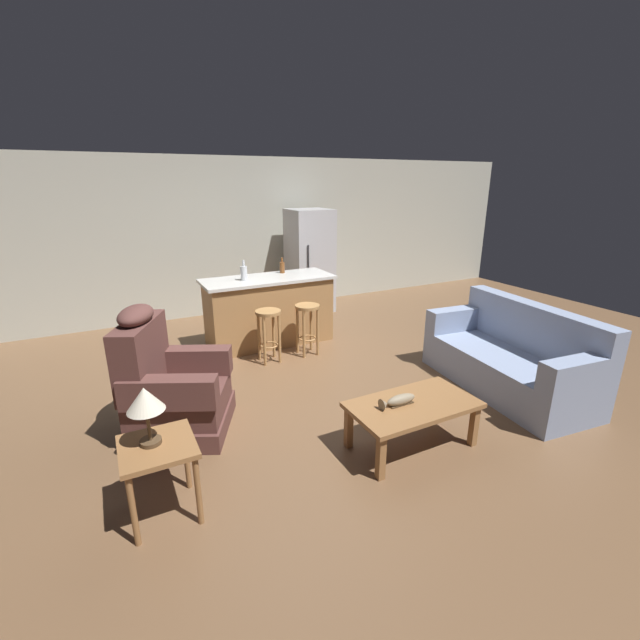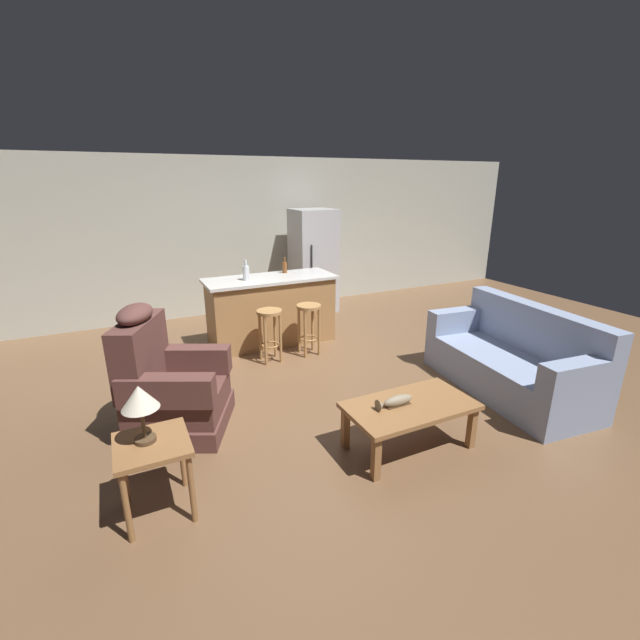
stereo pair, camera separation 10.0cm
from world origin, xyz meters
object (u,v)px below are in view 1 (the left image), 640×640
at_px(coffee_table, 413,409).
at_px(couch, 511,359).
at_px(fish_figurine, 398,401).
at_px(bottle_tall_green, 244,273).
at_px(kitchen_island, 269,310).
at_px(recliner_near_lamp, 170,388).
at_px(bar_stool_left, 269,326).
at_px(table_lamp, 145,402).
at_px(refrigerator, 310,261).
at_px(bottle_short_amber, 282,267).
at_px(end_table, 159,457).
at_px(bar_stool_right, 307,320).

xyz_separation_m(coffee_table, couch, (1.68, 0.38, -0.02)).
distance_m(fish_figurine, bottle_tall_green, 2.96).
bearing_deg(fish_figurine, kitchen_island, 90.77).
bearing_deg(bottle_tall_green, recliner_near_lamp, -127.04).
relative_size(bar_stool_left, bottle_tall_green, 2.49).
relative_size(coffee_table, table_lamp, 2.68).
height_order(refrigerator, bottle_short_amber, refrigerator).
distance_m(table_lamp, kitchen_island, 3.36).
distance_m(end_table, bar_stool_left, 2.69).
distance_m(table_lamp, bottle_tall_green, 3.13).
relative_size(recliner_near_lamp, end_table, 2.14).
relative_size(table_lamp, bottle_tall_green, 1.50).
xyz_separation_m(table_lamp, bar_stool_right, (2.17, 2.13, -0.40)).
xyz_separation_m(coffee_table, end_table, (-2.03, 0.14, 0.10)).
xyz_separation_m(bar_stool_left, bottle_tall_green, (-0.10, 0.60, 0.58)).
distance_m(end_table, table_lamp, 0.41).
bearing_deg(recliner_near_lamp, refrigerator, 71.40).
distance_m(fish_figurine, bottle_short_amber, 3.15).
distance_m(end_table, bottle_short_amber, 3.71).
relative_size(end_table, refrigerator, 0.32).
bearing_deg(refrigerator, bar_stool_right, -116.96).
xyz_separation_m(couch, table_lamp, (-3.75, -0.21, 0.53)).
bearing_deg(bar_stool_right, refrigerator, 63.04).
distance_m(kitchen_island, bottle_short_amber, 0.66).
bearing_deg(fish_figurine, table_lamp, 175.69).
bearing_deg(end_table, table_lamp, 137.90).
xyz_separation_m(recliner_near_lamp, refrigerator, (2.83, 2.90, 0.46)).
xyz_separation_m(end_table, kitchen_island, (1.85, 2.79, 0.02)).
relative_size(recliner_near_lamp, bar_stool_left, 1.76).
xyz_separation_m(kitchen_island, bottle_short_amber, (0.29, 0.19, 0.56)).
bearing_deg(bar_stool_right, table_lamp, -135.64).
xyz_separation_m(coffee_table, fish_figurine, (-0.14, 0.03, 0.10)).
bearing_deg(table_lamp, recliner_near_lamp, 75.45).
xyz_separation_m(recliner_near_lamp, kitchen_island, (1.61, 1.70, 0.06)).
bearing_deg(fish_figurine, bar_stool_left, 97.21).
distance_m(coffee_table, refrigerator, 4.29).
relative_size(kitchen_island, refrigerator, 1.02).
height_order(fish_figurine, kitchen_island, kitchen_island).
xyz_separation_m(end_table, bottle_tall_green, (1.50, 2.75, 0.59)).
distance_m(couch, refrigerator, 3.84).
relative_size(fish_figurine, end_table, 0.61).
relative_size(couch, bar_stool_right, 2.91).
bearing_deg(refrigerator, coffee_table, -104.14).
bearing_deg(coffee_table, bar_stool_left, 100.62).
bearing_deg(bar_stool_right, bottle_tall_green, 136.84).
bearing_deg(couch, bar_stool_left, -36.08).
height_order(fish_figurine, end_table, end_table).
xyz_separation_m(table_lamp, kitchen_island, (1.88, 2.76, -0.39)).
bearing_deg(table_lamp, bar_stool_right, 44.36).
xyz_separation_m(coffee_table, bottle_tall_green, (-0.53, 2.90, 0.69)).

